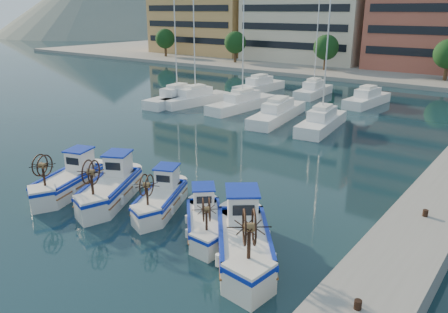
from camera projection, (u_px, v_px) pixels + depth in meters
ground at (128, 210)px, 22.80m from camera, size 300.00×300.00×0.00m
quay at (434, 212)px, 21.15m from camera, size 3.00×60.00×1.20m
hill_west at (108, 34)px, 186.15m from camera, size 180.00×180.00×60.00m
yacht_marina at (307, 104)px, 45.79m from camera, size 39.29×22.83×11.50m
fishing_boat_a at (70, 179)px, 24.82m from camera, size 3.20×4.76×2.87m
fishing_boat_b at (111, 186)px, 23.75m from camera, size 3.87×5.00×3.02m
fishing_boat_c at (161, 196)px, 22.69m from camera, size 3.20×4.32×2.60m
fishing_boat_d at (205, 219)px, 20.34m from camera, size 3.76×3.88×2.48m
fishing_boat_e at (244, 238)px, 18.19m from camera, size 4.79×5.21×3.26m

